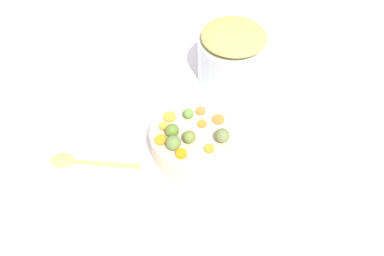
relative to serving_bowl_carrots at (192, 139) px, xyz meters
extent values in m
cube|color=white|center=(0.00, 0.04, -0.05)|extent=(2.40, 2.40, 0.02)
cylinder|color=#C1AF8D|center=(0.00, 0.00, 0.00)|extent=(0.24, 0.24, 0.08)
cylinder|color=#B1B9BB|center=(-0.33, 0.07, 0.03)|extent=(0.23, 0.23, 0.15)
ellipsoid|color=tan|center=(-0.33, 0.07, 0.12)|extent=(0.21, 0.21, 0.04)
cylinder|color=orange|center=(-0.07, 0.01, 0.05)|extent=(0.04, 0.04, 0.01)
cylinder|color=orange|center=(0.09, -0.01, 0.05)|extent=(0.04, 0.04, 0.01)
cylinder|color=orange|center=(-0.03, 0.02, 0.05)|extent=(0.03, 0.03, 0.01)
cylinder|color=orange|center=(0.05, -0.08, 0.04)|extent=(0.04, 0.04, 0.01)
cylinder|color=orange|center=(-0.03, -0.07, 0.04)|extent=(0.05, 0.05, 0.01)
cylinder|color=orange|center=(0.06, 0.06, 0.05)|extent=(0.04, 0.04, 0.01)
cylinder|color=orange|center=(0.00, -0.08, 0.05)|extent=(0.03, 0.03, 0.01)
cylinder|color=orange|center=(-0.05, 0.07, 0.04)|extent=(0.04, 0.04, 0.01)
sphere|color=#5E702D|center=(0.04, 0.00, 0.06)|extent=(0.04, 0.04, 0.04)
sphere|color=#606C3C|center=(0.02, 0.09, 0.06)|extent=(0.04, 0.04, 0.04)
sphere|color=#576F34|center=(0.07, -0.04, 0.06)|extent=(0.04, 0.04, 0.04)
sphere|color=#506E26|center=(0.03, -0.05, 0.06)|extent=(0.04, 0.04, 0.04)
sphere|color=#5D8939|center=(-0.05, -0.02, 0.06)|extent=(0.03, 0.03, 0.03)
cube|color=tan|center=(0.11, -0.23, -0.04)|extent=(0.03, 0.21, 0.01)
ellipsoid|color=tan|center=(0.12, -0.36, -0.04)|extent=(0.06, 0.08, 0.01)
camera|label=1|loc=(0.72, 0.13, 0.94)|focal=38.60mm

